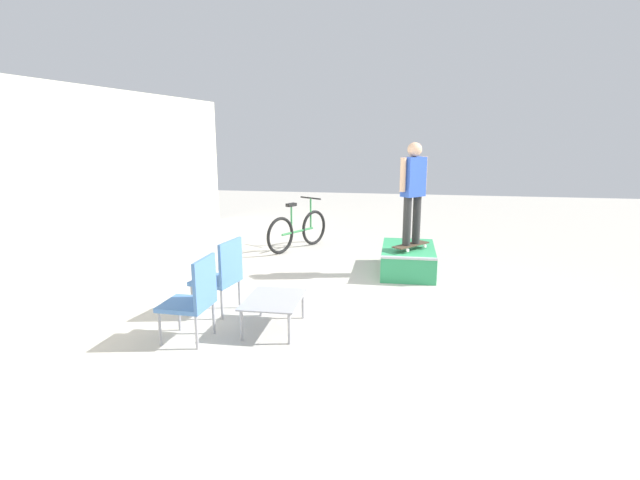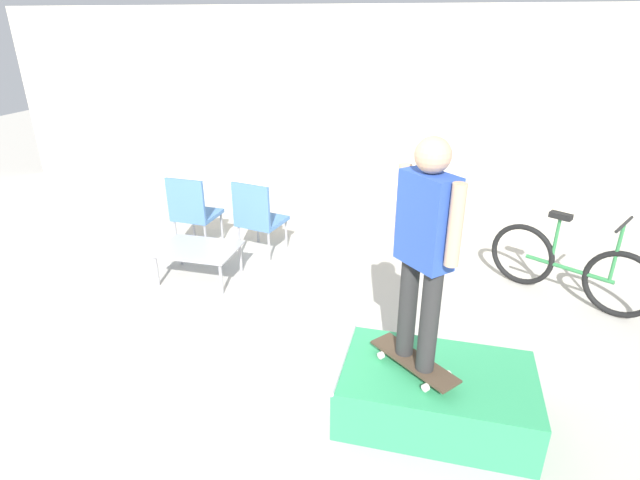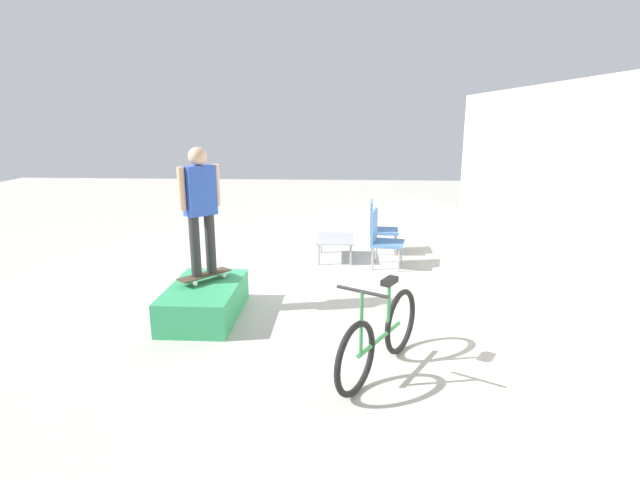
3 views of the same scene
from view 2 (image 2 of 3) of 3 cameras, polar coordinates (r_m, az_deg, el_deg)
ground_plane at (r=4.84m, az=-9.07°, el=-11.64°), size 24.00×24.00×0.00m
house_wall_back at (r=8.27m, az=2.38°, el=14.93°), size 12.00×0.06×3.00m
skate_ramp_box at (r=4.01m, az=12.99°, el=-16.77°), size 1.45×0.86×0.45m
skateboard_on_ramp at (r=3.81m, az=10.66°, el=-13.46°), size 0.68×0.61×0.07m
person_skater at (r=3.32m, az=11.92°, el=-0.01°), size 0.43×0.42×1.63m
coffee_table at (r=5.90m, az=-13.73°, el=-1.26°), size 0.89×0.65×0.39m
patio_chair_left at (r=6.68m, az=-14.34°, el=3.38°), size 0.55×0.55×0.98m
patio_chair_right at (r=6.32m, az=-7.14°, el=2.78°), size 0.61×0.61×0.98m
bicycle at (r=5.93m, az=26.55°, el=-2.76°), size 1.52×0.91×1.00m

